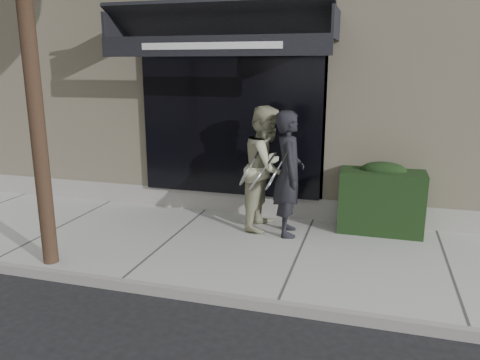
% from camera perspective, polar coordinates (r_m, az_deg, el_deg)
% --- Properties ---
extents(ground, '(80.00, 80.00, 0.00)m').
position_cam_1_polar(ground, '(6.91, 7.22, -9.58)').
color(ground, black).
rests_on(ground, ground).
extents(sidewalk, '(20.00, 3.00, 0.12)m').
position_cam_1_polar(sidewalk, '(6.88, 7.24, -9.12)').
color(sidewalk, '#A3A39D').
rests_on(sidewalk, ground).
extents(curb, '(20.00, 0.10, 0.14)m').
position_cam_1_polar(curb, '(5.50, 4.57, -15.13)').
color(curb, gray).
rests_on(curb, ground).
extents(building_facade, '(14.30, 8.04, 5.64)m').
position_cam_1_polar(building_facade, '(11.27, 11.75, 13.56)').
color(building_facade, beige).
rests_on(building_facade, ground).
extents(hedge, '(1.30, 0.70, 1.14)m').
position_cam_1_polar(hedge, '(7.81, 16.85, -2.18)').
color(hedge, black).
rests_on(hedge, sidewalk).
extents(pedestrian_front, '(0.84, 0.89, 1.96)m').
position_cam_1_polar(pedestrian_front, '(7.27, 5.94, 0.76)').
color(pedestrian_front, black).
rests_on(pedestrian_front, sidewalk).
extents(pedestrian_back, '(0.84, 1.03, 2.00)m').
position_cam_1_polar(pedestrian_back, '(7.56, 3.26, 1.49)').
color(pedestrian_back, '#B5B591').
rests_on(pedestrian_back, sidewalk).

